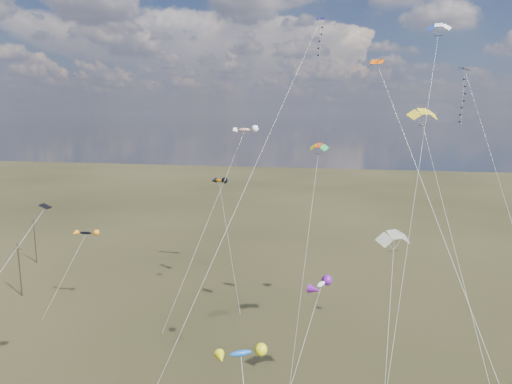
% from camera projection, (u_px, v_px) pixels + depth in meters
% --- Properties ---
extents(utility_pole_near, '(1.40, 0.20, 8.00)m').
position_uv_depth(utility_pole_near, '(20.00, 269.00, 67.15)').
color(utility_pole_near, black).
rests_on(utility_pole_near, ground).
extents(utility_pole_far, '(1.40, 0.20, 8.00)m').
position_uv_depth(utility_pole_far, '(35.00, 241.00, 82.23)').
color(utility_pole_far, black).
rests_on(utility_pole_far, ground).
extents(diamond_black_high, '(5.58, 26.86, 31.46)m').
position_uv_depth(diamond_black_high, '(469.00, 113.00, 45.88)').
color(diamond_black_high, black).
rests_on(diamond_black_high, ground).
extents(diamond_navy_tall, '(13.52, 22.46, 36.65)m').
position_uv_depth(diamond_navy_tall, '(306.00, 68.00, 46.41)').
color(diamond_navy_tall, '#100D50').
rests_on(diamond_navy_tall, ground).
extents(diamond_orange_center, '(11.54, 20.02, 30.62)m').
position_uv_depth(diamond_orange_center, '(432.00, 207.00, 27.82)').
color(diamond_orange_center, '#F05800').
rests_on(diamond_orange_center, ground).
extents(parafoil_yellow, '(6.73, 21.21, 27.68)m').
position_uv_depth(parafoil_yellow, '(424.00, 112.00, 42.44)').
color(parafoil_yellow, gold).
rests_on(parafoil_yellow, ground).
extents(parafoil_blue_white, '(6.84, 19.32, 35.74)m').
position_uv_depth(parafoil_blue_white, '(438.00, 28.00, 43.98)').
color(parafoil_blue_white, blue).
rests_on(parafoil_blue_white, ground).
extents(parafoil_striped, '(3.27, 13.50, 17.96)m').
position_uv_depth(parafoil_striped, '(394.00, 235.00, 36.36)').
color(parafoil_striped, yellow).
rests_on(parafoil_striped, ground).
extents(parafoil_tricolor, '(2.79, 13.53, 23.78)m').
position_uv_depth(parafoil_tricolor, '(318.00, 147.00, 51.19)').
color(parafoil_tricolor, '#DEE205').
rests_on(parafoil_tricolor, ground).
extents(novelty_black_orange, '(5.90, 5.55, 11.23)m').
position_uv_depth(novelty_black_orange, '(86.00, 233.00, 61.88)').
color(novelty_black_orange, black).
rests_on(novelty_black_orange, ground).
extents(novelty_orange_black, '(6.37, 9.01, 17.56)m').
position_uv_depth(novelty_orange_black, '(219.00, 181.00, 67.04)').
color(novelty_orange_black, '#C76401').
rests_on(novelty_orange_black, ground).
extents(novelty_white_purple, '(5.00, 9.10, 15.33)m').
position_uv_depth(novelty_white_purple, '(321.00, 286.00, 31.93)').
color(novelty_white_purple, silver).
rests_on(novelty_white_purple, ground).
extents(novelty_redwhite_stripe, '(8.03, 20.12, 24.97)m').
position_uv_depth(novelty_redwhite_stripe, '(244.00, 130.00, 69.31)').
color(novelty_redwhite_stripe, '#D84223').
rests_on(novelty_redwhite_stripe, ground).
extents(novelty_blue_yellow, '(5.79, 12.43, 14.37)m').
position_uv_depth(novelty_blue_yellow, '(241.00, 355.00, 24.52)').
color(novelty_blue_yellow, '#1453AF').
rests_on(novelty_blue_yellow, ground).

